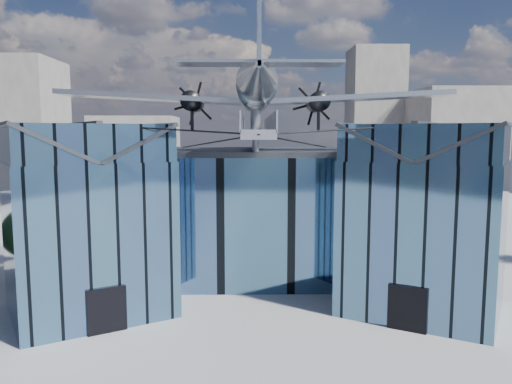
{
  "coord_description": "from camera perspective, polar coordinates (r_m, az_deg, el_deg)",
  "views": [
    {
      "loc": [
        -0.51,
        -31.6,
        11.17
      ],
      "look_at": [
        0.0,
        2.0,
        7.2
      ],
      "focal_mm": 35.0,
      "sensor_mm": 36.0,
      "label": 1
    }
  ],
  "objects": [
    {
      "name": "ground_plane",
      "position": [
        33.52,
        0.05,
        -12.73
      ],
      "size": [
        120.0,
        120.0,
        0.0
      ],
      "primitive_type": "plane",
      "color": "gray"
    },
    {
      "name": "museum",
      "position": [
        37.85,
        -0.09,
        -1.82
      ],
      "size": [
        32.88,
        24.5,
        17.6
      ],
      "color": "#486F94",
      "rests_on": "ground"
    },
    {
      "name": "bg_towers",
      "position": [
        82.12,
        0.5,
        5.93
      ],
      "size": [
        77.0,
        24.5,
        26.0
      ],
      "color": "gray",
      "rests_on": "ground"
    }
  ]
}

